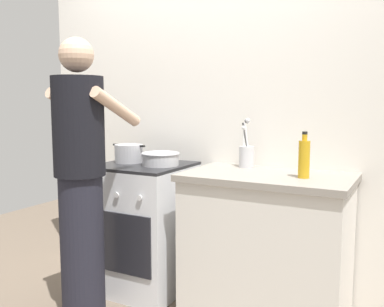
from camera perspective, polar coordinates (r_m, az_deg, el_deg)
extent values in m
plane|color=#6B5B4C|center=(2.98, -2.05, -19.68)|extent=(6.00, 6.00, 0.00)
cube|color=silver|center=(3.03, 5.92, 5.31)|extent=(3.20, 0.10, 2.50)
cube|color=silver|center=(2.73, 9.84, -12.50)|extent=(0.96, 0.56, 0.86)
cube|color=gray|center=(2.62, 10.04, -3.16)|extent=(1.00, 0.60, 0.04)
cube|color=silver|center=(3.11, -6.36, -9.82)|extent=(0.60, 0.60, 0.88)
cube|color=#232326|center=(3.01, -6.47, -1.59)|extent=(0.60, 0.60, 0.02)
cube|color=black|center=(2.88, -9.86, -11.67)|extent=(0.51, 0.01, 0.40)
cylinder|color=silver|center=(2.90, -12.88, -5.05)|extent=(0.04, 0.01, 0.04)
cylinder|color=silver|center=(2.79, -10.07, -5.46)|extent=(0.04, 0.01, 0.04)
cylinder|color=silver|center=(2.69, -7.02, -5.89)|extent=(0.04, 0.01, 0.04)
cylinder|color=#B2B2B7|center=(3.10, -8.42, 0.01)|extent=(0.20, 0.20, 0.13)
cube|color=black|center=(3.16, -10.15, 1.18)|extent=(0.04, 0.02, 0.01)
cube|color=black|center=(3.02, -6.65, 0.98)|extent=(0.04, 0.02, 0.01)
cylinder|color=#B7B7BC|center=(2.93, -4.23, -0.76)|extent=(0.25, 0.25, 0.09)
torus|color=#B7B7BC|center=(2.92, -4.23, 0.00)|extent=(0.26, 0.26, 0.01)
cylinder|color=silver|center=(2.86, 7.29, -0.44)|extent=(0.10, 0.10, 0.14)
cylinder|color=black|center=(2.84, 7.31, 1.27)|extent=(0.06, 0.03, 0.28)
sphere|color=black|center=(2.83, 7.36, 4.33)|extent=(0.03, 0.03, 0.03)
cylinder|color=silver|center=(2.84, 6.93, 0.91)|extent=(0.02, 0.02, 0.23)
sphere|color=silver|center=(2.83, 6.96, 3.45)|extent=(0.03, 0.03, 0.03)
cylinder|color=silver|center=(2.84, 7.39, 1.27)|extent=(0.05, 0.04, 0.29)
sphere|color=silver|center=(2.82, 7.44, 4.40)|extent=(0.03, 0.03, 0.03)
cylinder|color=gold|center=(2.51, 14.73, -0.77)|extent=(0.07, 0.07, 0.21)
cylinder|color=gold|center=(2.50, 14.81, 2.08)|extent=(0.03, 0.03, 0.04)
cylinder|color=black|center=(2.49, 14.83, 2.67)|extent=(0.03, 0.03, 0.02)
cylinder|color=black|center=(2.72, -14.41, -12.23)|extent=(0.26, 0.26, 0.90)
cylinder|color=black|center=(2.58, -14.90, 3.51)|extent=(0.30, 0.30, 0.58)
sphere|color=#D3AA8C|center=(2.59, -15.19, 12.60)|extent=(0.20, 0.20, 0.20)
cylinder|color=#D3AA8C|center=(2.79, -15.58, 5.99)|extent=(0.07, 0.41, 0.24)
cylinder|color=#D3AA8C|center=(2.57, -10.05, 6.08)|extent=(0.07, 0.41, 0.24)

